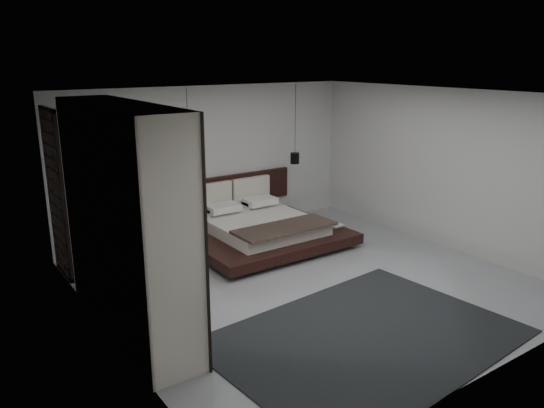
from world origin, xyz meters
TOP-DOWN VIEW (x-y plane):
  - floor at (0.00, 0.00)m, footprint 6.00×6.00m
  - ceiling at (0.00, 0.00)m, footprint 6.00×6.00m
  - wall_back at (0.00, 3.00)m, footprint 6.00×0.00m
  - wall_front at (0.00, -3.00)m, footprint 6.00×0.00m
  - wall_left at (-3.00, 0.00)m, footprint 0.00×6.00m
  - wall_right at (3.00, 0.00)m, footprint 0.00×6.00m
  - lattice_screen at (-2.95, 2.45)m, footprint 0.05×0.90m
  - bed at (0.37, 1.91)m, footprint 2.76×2.39m
  - book_lower at (1.51, 1.26)m, footprint 0.25×0.32m
  - book_upper at (1.49, 1.23)m, footprint 0.26×0.34m
  - pendant_left at (-0.77, 2.34)m, footprint 0.18×0.18m
  - pendant_right at (1.51, 2.34)m, footprint 0.17×0.17m
  - wardrobe at (-2.70, 0.15)m, footprint 0.67×2.85m
  - rug at (-0.46, -1.70)m, footprint 3.82×2.86m

SIDE VIEW (x-z plane):
  - floor at x=0.00m, z-range 0.00..0.00m
  - rug at x=-0.46m, z-range 0.00..0.02m
  - book_lower at x=1.51m, z-range 0.26..0.29m
  - bed at x=0.37m, z-range -0.25..0.82m
  - book_upper at x=1.49m, z-range 0.29..0.31m
  - pendant_left at x=-0.77m, z-range 0.47..2.10m
  - lattice_screen at x=-2.95m, z-range 0.00..2.60m
  - pendant_right at x=1.51m, z-range 0.63..2.15m
  - wall_back at x=0.00m, z-range -1.60..4.40m
  - wall_front at x=0.00m, z-range -1.60..4.40m
  - wall_left at x=-3.00m, z-range -1.60..4.40m
  - wall_right at x=3.00m, z-range -1.60..4.40m
  - wardrobe at x=-2.70m, z-range 0.00..2.80m
  - ceiling at x=0.00m, z-range 2.80..2.80m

